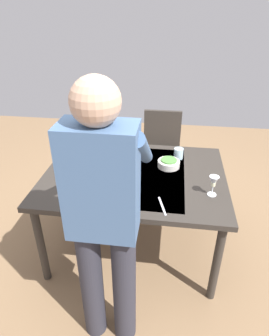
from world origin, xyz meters
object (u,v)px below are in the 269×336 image
object	(u,v)px
wine_glass_left	(112,181)
dinner_plate_near	(83,195)
water_cup_near_left	(179,153)
dining_table	(134,181)
wine_glass_right	(214,182)
wine_bottle	(89,155)
side_bowl_salad	(169,163)
water_cup_near_right	(66,170)
side_bowl_bread	(121,146)
person_server	(104,216)
chair_near	(161,148)
serving_bowl_pasta	(116,171)

from	to	relation	value
wine_glass_left	dinner_plate_near	distance (m)	0.23
water_cup_near_left	dinner_plate_near	xyz separation A→B (m)	(0.66, 0.65, -0.04)
dining_table	wine_glass_right	bearing A→B (deg)	159.65
wine_bottle	side_bowl_salad	size ratio (longest dim) A/B	1.64
water_cup_near_right	side_bowl_bread	size ratio (longest dim) A/B	0.60
person_server	wine_glass_right	world-z (taller)	person_server
chair_near	water_cup_near_right	world-z (taller)	chair_near
wine_bottle	water_cup_near_right	xyz separation A→B (m)	(0.14, 0.16, -0.06)
person_server	wine_glass_left	world-z (taller)	person_server
dinner_plate_near	wine_glass_left	bearing A→B (deg)	-165.85
wine_glass_right	water_cup_near_left	xyz separation A→B (m)	(0.24, -0.52, -0.06)
wine_bottle	person_server	bearing A→B (deg)	110.65
dining_table	side_bowl_bread	distance (m)	0.47
chair_near	side_bowl_salad	xyz separation A→B (m)	(-0.10, 0.78, 0.25)
water_cup_near_left	dinner_plate_near	world-z (taller)	water_cup_near_left
wine_glass_right	water_cup_near_right	distance (m)	1.10
person_server	side_bowl_salad	distance (m)	1.02
water_cup_near_left	wine_glass_right	bearing A→B (deg)	114.70
wine_glass_right	serving_bowl_pasta	world-z (taller)	wine_glass_right
person_server	wine_glass_right	distance (m)	0.87
dining_table	dinner_plate_near	distance (m)	0.48
wine_glass_left	serving_bowl_pasta	world-z (taller)	wine_glass_left
chair_near	water_cup_near_left	size ratio (longest dim) A/B	9.83
wine_bottle	serving_bowl_pasta	xyz separation A→B (m)	(-0.24, 0.09, -0.08)
wine_glass_left	water_cup_near_right	distance (m)	0.45
chair_near	serving_bowl_pasta	distance (m)	1.03
wine_glass_right	water_cup_near_left	distance (m)	0.57
dining_table	person_server	xyz separation A→B (m)	(0.05, 0.80, 0.29)
water_cup_near_right	water_cup_near_left	bearing A→B (deg)	-154.58
person_server	water_cup_near_left	bearing A→B (deg)	-109.35
serving_bowl_pasta	person_server	bearing A→B (deg)	96.56
water_cup_near_left	wine_glass_left	bearing A→B (deg)	52.60
side_bowl_bread	wine_glass_right	bearing A→B (deg)	140.38
side_bowl_bread	wine_bottle	bearing A→B (deg)	62.14
serving_bowl_pasta	dinner_plate_near	size ratio (longest dim) A/B	1.30
water_cup_near_right	wine_glass_left	bearing A→B (deg)	154.35
dining_table	person_server	bearing A→B (deg)	86.49
person_server	side_bowl_salad	world-z (taller)	person_server
wine_glass_left	side_bowl_salad	size ratio (longest dim) A/B	0.84
serving_bowl_pasta	side_bowl_bread	xyz separation A→B (m)	(0.05, -0.45, -0.00)
dining_table	serving_bowl_pasta	bearing A→B (deg)	12.98
wine_glass_left	side_bowl_bread	xyz separation A→B (m)	(0.07, -0.71, -0.07)
wine_bottle	wine_glass_left	world-z (taller)	wine_bottle
wine_glass_left	wine_glass_right	size ratio (longest dim) A/B	1.00
side_bowl_salad	wine_glass_right	bearing A→B (deg)	131.29
water_cup_near_left	dinner_plate_near	distance (m)	0.93
wine_glass_left	wine_glass_right	world-z (taller)	same
side_bowl_salad	person_server	bearing A→B (deg)	71.81
person_server	water_cup_near_right	size ratio (longest dim) A/B	17.69
dining_table	water_cup_near_left	bearing A→B (deg)	-138.17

